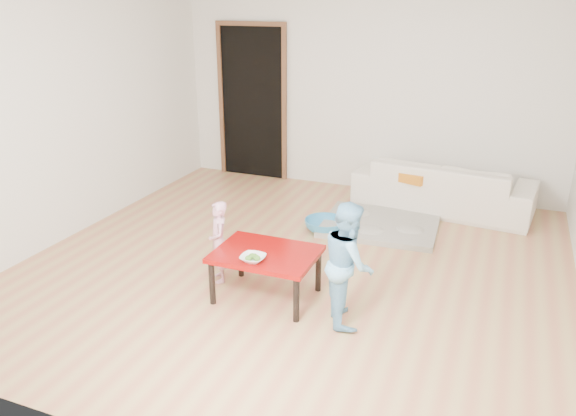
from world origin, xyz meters
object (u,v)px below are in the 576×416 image
Objects in this scene: bowl at (253,258)px; child_blue at (348,263)px; red_table at (266,275)px; sofa at (443,186)px; basin at (325,225)px; child_pink at (219,242)px.

child_blue is at bearing 8.40° from bowl.
bowl reaches higher than red_table.
sofa is 2.94m from red_table.
sofa reaches higher than basin.
child_pink is at bearing 64.22° from sofa.
red_table is 0.56m from child_pink.
red_table is at bearing 59.19° from child_blue.
bowl is (-1.13, -2.92, 0.15)m from sofa.
sofa is 1.62m from basin.
child_blue is (0.76, 0.11, 0.05)m from bowl.
red_table is at bearing 82.44° from bowl.
basin is (-1.09, -1.18, -0.23)m from sofa.
red_table reaches higher than basin.
basin is at bearing 53.40° from sofa.
basin is at bearing 88.75° from bowl.
child_pink is at bearing 56.08° from child_blue.
child_pink reaches higher than basin.
red_table is at bearing 40.50° from child_pink.
bowl is at bearing 75.08° from sofa.
bowl reaches higher than basin.
bowl is at bearing 74.24° from child_blue.
child_pink is at bearing 146.30° from bowl.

